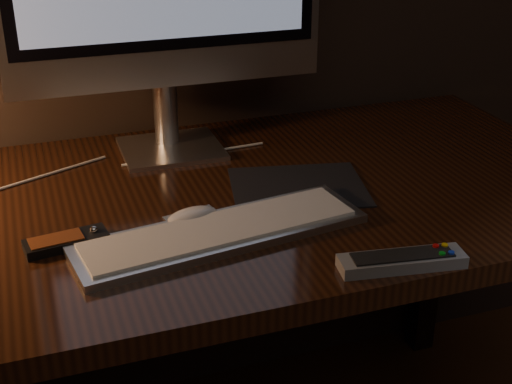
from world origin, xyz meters
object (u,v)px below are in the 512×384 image
object	(u,v)px
media_remote	(66,241)
tv_remote	(402,261)
keyboard	(221,232)
desk	(184,242)
mouse	(192,218)

from	to	relation	value
media_remote	tv_remote	distance (m)	0.53
keyboard	tv_remote	bearing A→B (deg)	-45.89
desk	keyboard	distance (m)	0.26
keyboard	tv_remote	distance (m)	0.29
desk	mouse	size ratio (longest dim) A/B	17.68
desk	tv_remote	distance (m)	0.49
mouse	tv_remote	xyz separation A→B (m)	(0.26, -0.24, 0.00)
mouse	tv_remote	distance (m)	0.36
media_remote	mouse	bearing A→B (deg)	-4.85
desk	keyboard	world-z (taller)	keyboard
media_remote	tv_remote	size ratio (longest dim) A/B	0.68
desk	mouse	world-z (taller)	mouse
media_remote	tv_remote	xyz separation A→B (m)	(0.47, -0.23, 0.00)
keyboard	tv_remote	world-z (taller)	tv_remote
keyboard	mouse	bearing A→B (deg)	108.65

